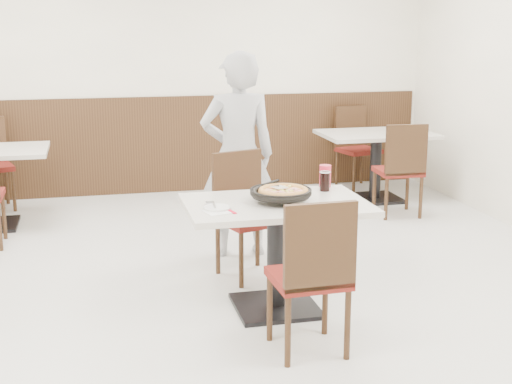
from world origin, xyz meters
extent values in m
plane|color=#A9AAA5|center=(0.00, 0.00, 0.00)|extent=(7.00, 7.00, 0.00)
cube|color=white|center=(0.00, 3.50, 1.40)|extent=(6.00, 0.04, 2.80)
cube|color=black|center=(0.00, 3.48, 0.55)|extent=(5.90, 0.03, 1.10)
cylinder|color=black|center=(0.33, -0.19, 0.77)|extent=(0.12, 0.12, 0.04)
cylinder|color=black|center=(0.30, -0.19, 0.79)|extent=(0.42, 0.42, 0.01)
cylinder|color=gold|center=(0.31, -0.19, 0.81)|extent=(0.37, 0.37, 0.02)
cube|color=silver|center=(0.30, -0.15, 0.84)|extent=(0.11, 0.12, 0.00)
cube|color=silver|center=(-0.15, -0.34, 0.75)|extent=(0.20, 0.20, 0.00)
cylinder|color=silver|center=(-0.15, -0.27, 0.76)|extent=(0.19, 0.19, 0.01)
cube|color=silver|center=(-0.16, -0.24, 0.77)|extent=(0.03, 0.16, 0.00)
cylinder|color=black|center=(0.68, 0.06, 0.81)|extent=(0.08, 0.08, 0.13)
cylinder|color=red|center=(0.73, 0.18, 0.83)|extent=(0.09, 0.09, 0.16)
imported|color=#BABBBF|center=(0.27, 1.06, 0.85)|extent=(0.63, 0.43, 1.69)
camera|label=1|loc=(-0.91, -4.59, 1.90)|focal=50.00mm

